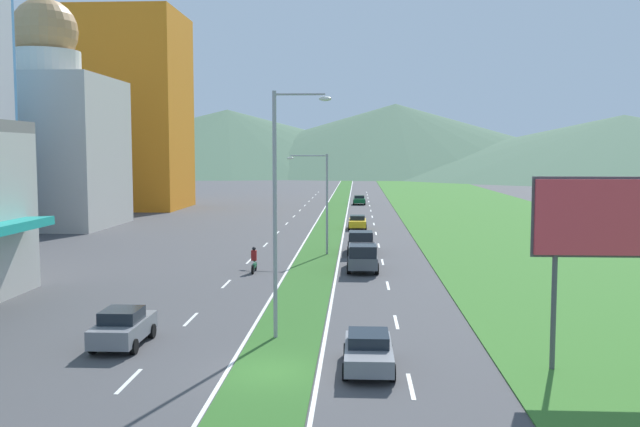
{
  "coord_description": "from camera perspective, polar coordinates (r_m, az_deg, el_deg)",
  "views": [
    {
      "loc": [
        3.17,
        -25.39,
        8.28
      ],
      "look_at": [
        -0.22,
        37.2,
        2.79
      ],
      "focal_mm": 38.97,
      "sensor_mm": 36.0,
      "label": 1
    }
  ],
  "objects": [
    {
      "name": "ground_plane",
      "position": [
        26.89,
        -3.93,
        -12.94
      ],
      "size": [
        600.0,
        600.0,
        0.0
      ],
      "primitive_type": "plane",
      "color": "#424244"
    },
    {
      "name": "grass_median",
      "position": [
        85.85,
        0.97,
        -0.51
      ],
      "size": [
        3.2,
        240.0,
        0.06
      ],
      "primitive_type": "cube",
      "color": "#2D6023",
      "rests_on": "ground_plane"
    },
    {
      "name": "grass_verge_right",
      "position": [
        87.54,
        14.57,
        -0.56
      ],
      "size": [
        24.0,
        240.0,
        0.06
      ],
      "primitive_type": "cube",
      "color": "#387028",
      "rests_on": "ground_plane"
    },
    {
      "name": "lane_dash_left_2",
      "position": [
        26.86,
        -15.42,
        -13.12
      ],
      "size": [
        0.16,
        2.8,
        0.01
      ],
      "primitive_type": "cube",
      "color": "silver",
      "rests_on": "ground_plane"
    },
    {
      "name": "lane_dash_left_3",
      "position": [
        35.55,
        -10.57,
        -8.54
      ],
      "size": [
        0.16,
        2.8,
        0.01
      ],
      "primitive_type": "cube",
      "color": "silver",
      "rests_on": "ground_plane"
    },
    {
      "name": "lane_dash_left_4",
      "position": [
        44.52,
        -7.7,
        -5.75
      ],
      "size": [
        0.16,
        2.8,
        0.01
      ],
      "primitive_type": "cube",
      "color": "silver",
      "rests_on": "ground_plane"
    },
    {
      "name": "lane_dash_left_5",
      "position": [
        53.64,
        -5.82,
        -3.89
      ],
      "size": [
        0.16,
        2.8,
        0.01
      ],
      "primitive_type": "cube",
      "color": "silver",
      "rests_on": "ground_plane"
    },
    {
      "name": "lane_dash_left_6",
      "position": [
        62.84,
        -4.5,
        -2.57
      ],
      "size": [
        0.16,
        2.8,
        0.01
      ],
      "primitive_type": "cube",
      "color": "silver",
      "rests_on": "ground_plane"
    },
    {
      "name": "lane_dash_left_7",
      "position": [
        72.09,
        -3.51,
        -1.59
      ],
      "size": [
        0.16,
        2.8,
        0.01
      ],
      "primitive_type": "cube",
      "color": "silver",
      "rests_on": "ground_plane"
    },
    {
      "name": "lane_dash_left_8",
      "position": [
        81.37,
        -2.75,
        -0.83
      ],
      "size": [
        0.16,
        2.8,
        0.01
      ],
      "primitive_type": "cube",
      "color": "silver",
      "rests_on": "ground_plane"
    },
    {
      "name": "lane_dash_left_9",
      "position": [
        90.68,
        -2.15,
        -0.23
      ],
      "size": [
        0.16,
        2.8,
        0.01
      ],
      "primitive_type": "cube",
      "color": "silver",
      "rests_on": "ground_plane"
    },
    {
      "name": "lane_dash_left_10",
      "position": [
        100.0,
        -1.66,
        0.26
      ],
      "size": [
        0.16,
        2.8,
        0.01
      ],
      "primitive_type": "cube",
      "color": "silver",
      "rests_on": "ground_plane"
    },
    {
      "name": "lane_dash_left_11",
      "position": [
        109.33,
        -1.25,
        0.67
      ],
      "size": [
        0.16,
        2.8,
        0.01
      ],
      "primitive_type": "cube",
      "color": "silver",
      "rests_on": "ground_plane"
    },
    {
      "name": "lane_dash_left_12",
      "position": [
        118.67,
        -0.91,
        1.01
      ],
      "size": [
        0.16,
        2.8,
        0.01
      ],
      "primitive_type": "cube",
      "color": "silver",
      "rests_on": "ground_plane"
    },
    {
      "name": "lane_dash_left_13",
      "position": [
        128.02,
        -0.61,
        1.3
      ],
      "size": [
        0.16,
        2.8,
        0.01
      ],
      "primitive_type": "cube",
      "color": "silver",
      "rests_on": "ground_plane"
    },
    {
      "name": "lane_dash_left_14",
      "position": [
        137.38,
        -0.36,
        1.55
      ],
      "size": [
        0.16,
        2.8,
        0.01
      ],
      "primitive_type": "cube",
      "color": "silver",
      "rests_on": "ground_plane"
    },
    {
      "name": "lane_dash_left_15",
      "position": [
        146.74,
        -0.14,
        1.77
      ],
      "size": [
        0.16,
        2.8,
        0.01
      ],
      "primitive_type": "cube",
      "color": "silver",
      "rests_on": "ground_plane"
    },
    {
      "name": "lane_dash_right_2",
      "position": [
        25.62,
        7.46,
        -13.88
      ],
      "size": [
        0.16,
        2.8,
        0.01
      ],
      "primitive_type": "cube",
      "color": "silver",
      "rests_on": "ground_plane"
    },
    {
      "name": "lane_dash_right_3",
      "position": [
        34.62,
        6.27,
        -8.85
      ],
      "size": [
        0.16,
        2.8,
        0.01
      ],
      "primitive_type": "cube",
      "color": "silver",
      "rests_on": "ground_plane"
    },
    {
      "name": "lane_dash_right_4",
      "position": [
        43.79,
        5.6,
        -5.91
      ],
      "size": [
        0.16,
        2.8,
        0.01
      ],
      "primitive_type": "cube",
      "color": "silver",
      "rests_on": "ground_plane"
    },
    {
      "name": "lane_dash_right_5",
      "position": [
        53.03,
        5.16,
        -3.99
      ],
      "size": [
        0.16,
        2.8,
        0.01
      ],
      "primitive_type": "cube",
      "color": "silver",
      "rests_on": "ground_plane"
    },
    {
      "name": "lane_dash_right_6",
      "position": [
        62.32,
        4.85,
        -2.64
      ],
      "size": [
        0.16,
        2.8,
        0.01
      ],
      "primitive_type": "cube",
      "color": "silver",
      "rests_on": "ground_plane"
    },
    {
      "name": "lane_dash_right_7",
      "position": [
        71.64,
        4.62,
        -1.64
      ],
      "size": [
        0.16,
        2.8,
        0.01
      ],
      "primitive_type": "cube",
      "color": "silver",
      "rests_on": "ground_plane"
    },
    {
      "name": "lane_dash_right_8",
      "position": [
        80.97,
        4.45,
        -0.87
      ],
      "size": [
        0.16,
        2.8,
        0.01
      ],
      "primitive_type": "cube",
      "color": "silver",
      "rests_on": "ground_plane"
    },
    {
      "name": "lane_dash_right_9",
      "position": [
        90.32,
        4.31,
        -0.26
      ],
      "size": [
        0.16,
        2.8,
        0.01
      ],
      "primitive_type": "cube",
      "color": "silver",
      "rests_on": "ground_plane"
    },
    {
      "name": "lane_dash_right_10",
      "position": [
        99.67,
        4.2,
        0.23
      ],
      "size": [
        0.16,
        2.8,
        0.01
      ],
      "primitive_type": "cube",
      "color": "silver",
      "rests_on": "ground_plane"
    },
    {
      "name": "lane_dash_right_11",
      "position": [
        109.04,
        4.1,
        0.64
      ],
      "size": [
        0.16,
        2.8,
        0.01
      ],
      "primitive_type": "cube",
      "color": "silver",
      "rests_on": "ground_plane"
    },
    {
      "name": "lane_dash_right_12",
      "position": [
        118.4,
        4.02,
        0.99
      ],
      "size": [
        0.16,
        2.8,
        0.01
      ],
      "primitive_type": "cube",
      "color": "silver",
      "rests_on": "ground_plane"
    },
    {
      "name": "lane_dash_right_13",
      "position": [
        127.77,
        3.96,
        1.28
      ],
      "size": [
        0.16,
        2.8,
        0.01
      ],
      "primitive_type": "cube",
      "color": "silver",
      "rests_on": "ground_plane"
    },
    {
      "name": "lane_dash_right_14",
      "position": [
        137.14,
        3.9,
        1.54
      ],
      "size": [
        0.16,
        2.8,
        0.01
      ],
      "primitive_type": "cube",
      "color": "silver",
      "rests_on": "ground_plane"
    },
    {
      "name": "lane_dash_right_15",
      "position": [
        146.52,
        3.85,
        1.76
      ],
      "size": [
        0.16,
        2.8,
        0.01
      ],
      "primitive_type": "cube",
      "color": "silver",
      "rests_on": "ground_plane"
    },
    {
      "name": "edge_line_median_left",
      "position": [
        85.93,
        -0.2,
        -0.52
      ],
      "size": [
        0.16,
        240.0,
        0.01
      ],
      "primitive_type": "cube",
      "color": "silver",
      "rests_on": "ground_plane"
    },
    {
      "name": "edge_line_median_right",
      "position": [
        85.8,
        2.13,
        -0.53
      ],
      "size": [
        0.16,
        240.0,
        0.01
      ],
      "primitive_type": "cube",
      "color": "silver",
      "rests_on": "ground_plane"
    },
    {
      "name": "domed_building",
      "position": [
        83.59,
        -21.41,
        5.82
      ],
      "size": [
        14.23,
        14.23,
        25.2
      ],
      "color": "#B7B2A8",
      "rests_on": "ground_plane"
    },
    {
      "name": "midrise_colored",
      "position": [
        107.6,
        -15.17,
        8.08
      ],
      "size": [
        15.06,
        15.06,
        28.74
      ],
      "primitive_type": "cube",
      "color": "orange",
      "rests_on": "ground_plane"
    },
    {
      "name": "hill_far_left",
      "position": [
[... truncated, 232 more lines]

